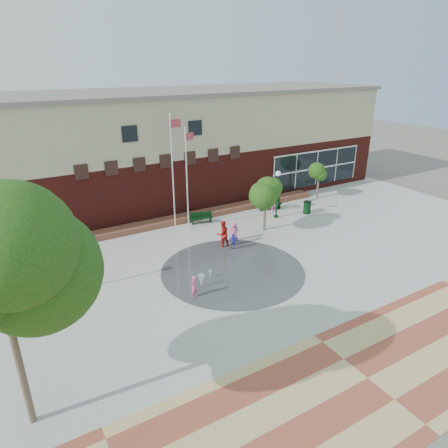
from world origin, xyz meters
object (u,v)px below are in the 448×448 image
bench_left (72,264)px  child_splash (194,287)px  flagpole_right (187,174)px  flagpole_left (173,166)px  trash_can (307,207)px

bench_left → child_splash: size_ratio=1.34×
child_splash → flagpole_right: bearing=-146.9°
flagpole_left → bench_left: size_ratio=4.89×
flagpole_right → child_splash: bearing=-136.3°
flagpole_right → child_splash: size_ratio=5.89×
flagpole_left → flagpole_right: bearing=-70.1°
trash_can → flagpole_left: bearing=163.3°
flagpole_left → flagpole_right: 1.25m
flagpole_right → bench_left: bearing=170.3°
flagpole_left → flagpole_right: flagpole_left is taller
bench_left → child_splash: bearing=-53.0°
trash_can → flagpole_right: bearing=167.8°
bench_left → trash_can: size_ratio=1.62×
bench_left → trash_can: 18.15m
trash_can → child_splash: bearing=-154.4°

